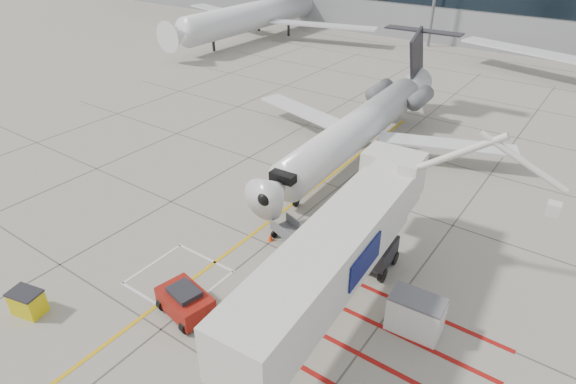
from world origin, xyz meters
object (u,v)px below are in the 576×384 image
Objects in this scene: regional_jet at (347,119)px; spill_bin at (27,302)px; jet_bridge at (326,272)px; pushback_tug at (185,301)px.

regional_jet is 22.56m from spill_bin.
pushback_tug is at bearing -158.70° from jet_bridge.
regional_jet is 19.83× the size of spill_bin.
pushback_tug is 1.84× the size of spill_bin.
jet_bridge is 7.02m from pushback_tug.
regional_jet is 1.64× the size of jet_bridge.
pushback_tug is 7.46m from spill_bin.
pushback_tug is (-5.86, -2.73, -2.73)m from jet_bridge.
spill_bin is at bearing -104.45° from regional_jet.
spill_bin is at bearing -133.78° from pushback_tug.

